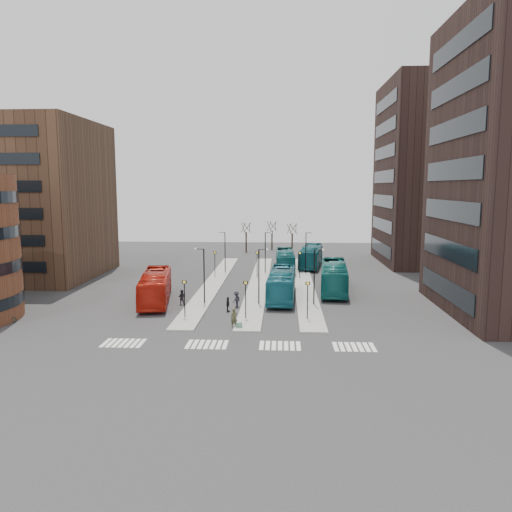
{
  "coord_description": "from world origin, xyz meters",
  "views": [
    {
      "loc": [
        5.13,
        -35.33,
        12.88
      ],
      "look_at": [
        2.13,
        21.06,
        5.0
      ],
      "focal_mm": 35.0,
      "sensor_mm": 36.0,
      "label": 1
    }
  ],
  "objects_px": {
    "teal_bus_c": "(334,277)",
    "traveller": "(234,318)",
    "teal_bus_a": "(282,284)",
    "commuter_a": "(182,297)",
    "suitcase": "(239,326)",
    "commuter_c": "(236,299)",
    "red_bus": "(155,287)",
    "teal_bus_b": "(285,261)",
    "teal_bus_d": "(311,256)",
    "commuter_b": "(228,304)",
    "bicycle_far": "(7,319)"
  },
  "relations": [
    {
      "from": "suitcase",
      "to": "teal_bus_c",
      "type": "xyz_separation_m",
      "value": [
        10.27,
        17.01,
        1.51
      ]
    },
    {
      "from": "teal_bus_c",
      "to": "traveller",
      "type": "distance_m",
      "value": 19.79
    },
    {
      "from": "bicycle_far",
      "to": "teal_bus_b",
      "type": "bearing_deg",
      "value": -58.15
    },
    {
      "from": "suitcase",
      "to": "commuter_a",
      "type": "xyz_separation_m",
      "value": [
        -7.13,
        9.08,
        0.54
      ]
    },
    {
      "from": "suitcase",
      "to": "bicycle_far",
      "type": "bearing_deg",
      "value": 158.68
    },
    {
      "from": "teal_bus_d",
      "to": "traveller",
      "type": "relative_size",
      "value": 6.84
    },
    {
      "from": "suitcase",
      "to": "teal_bus_b",
      "type": "distance_m",
      "value": 31.93
    },
    {
      "from": "commuter_b",
      "to": "bicycle_far",
      "type": "relative_size",
      "value": 0.93
    },
    {
      "from": "teal_bus_b",
      "to": "bicycle_far",
      "type": "bearing_deg",
      "value": -131.7
    },
    {
      "from": "teal_bus_a",
      "to": "traveller",
      "type": "height_order",
      "value": "teal_bus_a"
    },
    {
      "from": "teal_bus_d",
      "to": "teal_bus_b",
      "type": "bearing_deg",
      "value": -124.99
    },
    {
      "from": "teal_bus_d",
      "to": "suitcase",
      "type": "bearing_deg",
      "value": -94.87
    },
    {
      "from": "teal_bus_a",
      "to": "commuter_c",
      "type": "relative_size",
      "value": 7.04
    },
    {
      "from": "teal_bus_c",
      "to": "commuter_c",
      "type": "distance_m",
      "value": 14.36
    },
    {
      "from": "teal_bus_b",
      "to": "bicycle_far",
      "type": "height_order",
      "value": "teal_bus_b"
    },
    {
      "from": "teal_bus_a",
      "to": "teal_bus_b",
      "type": "relative_size",
      "value": 1.06
    },
    {
      "from": "teal_bus_c",
      "to": "commuter_b",
      "type": "relative_size",
      "value": 8.3
    },
    {
      "from": "commuter_b",
      "to": "bicycle_far",
      "type": "bearing_deg",
      "value": 113.74
    },
    {
      "from": "suitcase",
      "to": "commuter_a",
      "type": "bearing_deg",
      "value": 108.74
    },
    {
      "from": "suitcase",
      "to": "bicycle_far",
      "type": "distance_m",
      "value": 22.27
    },
    {
      "from": "red_bus",
      "to": "commuter_a",
      "type": "bearing_deg",
      "value": -28.1
    },
    {
      "from": "teal_bus_a",
      "to": "bicycle_far",
      "type": "bearing_deg",
      "value": -153.15
    },
    {
      "from": "teal_bus_d",
      "to": "commuter_a",
      "type": "bearing_deg",
      "value": -111.7
    },
    {
      "from": "suitcase",
      "to": "commuter_b",
      "type": "bearing_deg",
      "value": 86.13
    },
    {
      "from": "red_bus",
      "to": "teal_bus_a",
      "type": "relative_size",
      "value": 1.01
    },
    {
      "from": "commuter_b",
      "to": "commuter_c",
      "type": "distance_m",
      "value": 2.1
    },
    {
      "from": "commuter_a",
      "to": "teal_bus_b",
      "type": "bearing_deg",
      "value": -112.37
    },
    {
      "from": "suitcase",
      "to": "commuter_a",
      "type": "distance_m",
      "value": 11.56
    },
    {
      "from": "traveller",
      "to": "commuter_b",
      "type": "height_order",
      "value": "traveller"
    },
    {
      "from": "suitcase",
      "to": "commuter_a",
      "type": "height_order",
      "value": "commuter_a"
    },
    {
      "from": "suitcase",
      "to": "commuter_a",
      "type": "relative_size",
      "value": 0.36
    },
    {
      "from": "teal_bus_b",
      "to": "suitcase",
      "type": "bearing_deg",
      "value": -98.76
    },
    {
      "from": "teal_bus_b",
      "to": "teal_bus_a",
      "type": "bearing_deg",
      "value": -92.44
    },
    {
      "from": "commuter_a",
      "to": "commuter_b",
      "type": "xyz_separation_m",
      "value": [
        5.41,
        -2.88,
        -0.05
      ]
    },
    {
      "from": "teal_bus_c",
      "to": "commuter_c",
      "type": "xyz_separation_m",
      "value": [
        -11.28,
        -8.84,
        -0.94
      ]
    },
    {
      "from": "suitcase",
      "to": "teal_bus_d",
      "type": "relative_size",
      "value": 0.05
    },
    {
      "from": "teal_bus_b",
      "to": "teal_bus_d",
      "type": "relative_size",
      "value": 0.95
    },
    {
      "from": "teal_bus_b",
      "to": "commuter_c",
      "type": "relative_size",
      "value": 6.63
    },
    {
      "from": "traveller",
      "to": "teal_bus_c",
      "type": "bearing_deg",
      "value": 40.95
    },
    {
      "from": "teal_bus_a",
      "to": "suitcase",
      "type": "bearing_deg",
      "value": -104.51
    },
    {
      "from": "suitcase",
      "to": "bicycle_far",
      "type": "xyz_separation_m",
      "value": [
        -22.26,
        0.74,
        0.15
      ]
    },
    {
      "from": "commuter_c",
      "to": "red_bus",
      "type": "bearing_deg",
      "value": -70.02
    },
    {
      "from": "red_bus",
      "to": "teal_bus_d",
      "type": "distance_m",
      "value": 32.03
    },
    {
      "from": "bicycle_far",
      "to": "suitcase",
      "type": "bearing_deg",
      "value": -109.34
    },
    {
      "from": "teal_bus_b",
      "to": "commuter_c",
      "type": "distance_m",
      "value": 24.05
    },
    {
      "from": "traveller",
      "to": "commuter_c",
      "type": "relative_size",
      "value": 1.02
    },
    {
      "from": "teal_bus_a",
      "to": "commuter_a",
      "type": "relative_size",
      "value": 7.42
    },
    {
      "from": "traveller",
      "to": "commuter_c",
      "type": "xyz_separation_m",
      "value": [
        -0.51,
        7.74,
        -0.02
      ]
    },
    {
      "from": "commuter_b",
      "to": "bicycle_far",
      "type": "height_order",
      "value": "commuter_b"
    },
    {
      "from": "commuter_b",
      "to": "bicycle_far",
      "type": "xyz_separation_m",
      "value": [
        -20.53,
        -5.46,
        -0.34
      ]
    }
  ]
}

